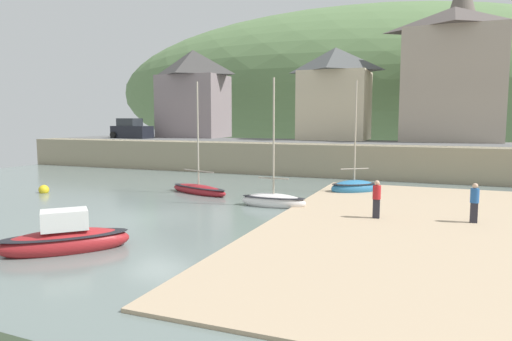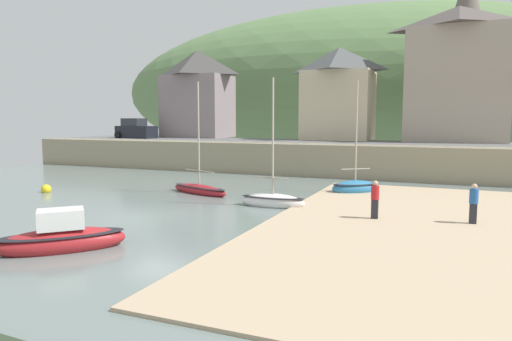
# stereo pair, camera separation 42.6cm
# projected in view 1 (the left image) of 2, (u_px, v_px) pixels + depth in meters

# --- Properties ---
(quay_seawall) EXTENTS (48.00, 9.40, 2.40)m
(quay_seawall) POSITION_uv_depth(u_px,v_px,m) (283.00, 156.00, 36.42)
(quay_seawall) COLOR gray
(quay_seawall) RESTS_ON ground
(hillside_backdrop) EXTENTS (80.00, 44.00, 24.03)m
(hillside_backdrop) POSITION_uv_depth(u_px,v_px,m) (358.00, 92.00, 70.60)
(hillside_backdrop) COLOR #5E7E4C
(hillside_backdrop) RESTS_ON ground
(waterfront_building_left) EXTENTS (6.76, 5.05, 8.88)m
(waterfront_building_left) POSITION_uv_depth(u_px,v_px,m) (193.00, 93.00, 47.43)
(waterfront_building_left) COLOR gray
(waterfront_building_left) RESTS_ON ground
(waterfront_building_centre) EXTENTS (6.32, 5.30, 8.32)m
(waterfront_building_centre) POSITION_uv_depth(u_px,v_px,m) (335.00, 93.00, 42.06)
(waterfront_building_centre) COLOR beige
(waterfront_building_centre) RESTS_ON ground
(waterfront_building_right) EXTENTS (8.15, 5.52, 11.05)m
(waterfront_building_right) POSITION_uv_depth(u_px,v_px,m) (452.00, 74.00, 38.31)
(waterfront_building_right) COLOR #A59685
(waterfront_building_right) RESTS_ON ground
(church_with_spire) EXTENTS (3.00, 3.00, 15.54)m
(church_with_spire) POSITION_uv_depth(u_px,v_px,m) (460.00, 50.00, 41.50)
(church_with_spire) COLOR tan
(church_with_spire) RESTS_ON ground
(sailboat_nearest_shore) EXTENTS (3.32, 1.08, 6.46)m
(sailboat_nearest_shore) POSITION_uv_depth(u_px,v_px,m) (273.00, 200.00, 22.69)
(sailboat_nearest_shore) COLOR white
(sailboat_nearest_shore) RESTS_ON ground
(motorboat_with_cabin) EXTENTS (3.82, 3.87, 1.57)m
(motorboat_with_cabin) POSITION_uv_depth(u_px,v_px,m) (65.00, 239.00, 15.04)
(motorboat_with_cabin) COLOR #A42125
(motorboat_with_cabin) RESTS_ON ground
(rowboat_small_beached) EXTENTS (3.07, 2.76, 6.69)m
(rowboat_small_beached) POSITION_uv_depth(u_px,v_px,m) (354.00, 187.00, 26.87)
(rowboat_small_beached) COLOR teal
(rowboat_small_beached) RESTS_ON ground
(sailboat_blue_trim) EXTENTS (4.46, 2.42, 6.53)m
(sailboat_blue_trim) POSITION_uv_depth(u_px,v_px,m) (199.00, 189.00, 26.62)
(sailboat_blue_trim) COLOR maroon
(sailboat_blue_trim) RESTS_ON ground
(parked_car_near_slipway) EXTENTS (4.25, 2.09, 1.95)m
(parked_car_near_slipway) POSITION_uv_depth(u_px,v_px,m) (131.00, 130.00, 45.34)
(parked_car_near_slipway) COLOR black
(parked_car_near_slipway) RESTS_ON ground
(person_on_slipway) EXTENTS (0.34, 0.34, 1.62)m
(person_on_slipway) POSITION_uv_depth(u_px,v_px,m) (474.00, 201.00, 18.64)
(person_on_slipway) COLOR #282833
(person_on_slipway) RESTS_ON ground
(person_near_water) EXTENTS (0.34, 0.34, 1.62)m
(person_near_water) POSITION_uv_depth(u_px,v_px,m) (377.00, 198.00, 19.50)
(person_near_water) COLOR #282833
(person_near_water) RESTS_ON ground
(mooring_buoy) EXTENTS (0.58, 0.58, 0.58)m
(mooring_buoy) POSITION_uv_depth(u_px,v_px,m) (44.00, 190.00, 26.88)
(mooring_buoy) COLOR yellow
(mooring_buoy) RESTS_ON ground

